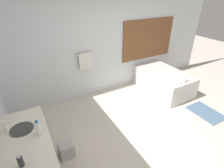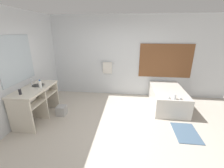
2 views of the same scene
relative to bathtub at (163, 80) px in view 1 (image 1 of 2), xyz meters
The scene contains 9 objects.
ground_plane 2.18m from the bathtub, 139.27° to the right, with size 16.00×16.00×0.00m, color beige.
wall_back_with_blinds 2.06m from the bathtub, 152.59° to the left, with size 7.40×0.13×2.70m.
vanity_counter 3.68m from the bathtub, 163.03° to the right, with size 0.63×1.27×0.86m.
sink_faucet 3.84m from the bathtub, 166.30° to the right, with size 0.09×0.04×0.18m.
bathtub is the anchor object (origin of this frame).
water_bottle_1 3.56m from the bathtub, 161.49° to the right, with size 0.07×0.07×0.22m.
soap_dispenser 3.91m from the bathtub, 157.13° to the right, with size 0.06×0.06×0.15m.
waste_bin 3.11m from the bathtub, 163.84° to the right, with size 0.24×0.24×0.26m.
bath_mat 1.33m from the bathtub, 82.91° to the right, with size 0.52×0.74×0.02m.
Camera 1 is at (-1.67, -1.63, 2.54)m, focal length 28.00 mm.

